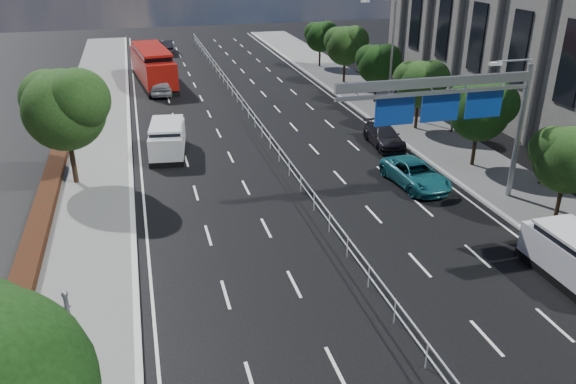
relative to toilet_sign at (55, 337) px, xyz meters
name	(u,v)px	position (x,y,z in m)	size (l,w,h in m)	color
ground	(414,352)	(10.95, 0.00, -2.94)	(160.00, 160.00, 0.00)	black
median_fence	(264,134)	(10.95, 22.50, -2.42)	(0.05, 85.00, 1.02)	silver
hedge_near	(12,319)	(-2.35, 5.00, -2.58)	(1.00, 36.00, 0.44)	black
toilet_sign	(55,337)	(0.00, 0.00, 0.00)	(1.62, 0.18, 4.34)	gray
overhead_gantry	(456,101)	(17.69, 10.05, 2.66)	(10.24, 0.38, 7.45)	gray
streetlight_far	(389,48)	(21.46, 26.00, 2.27)	(2.78, 2.40, 9.00)	gray
near_tree_back	(65,105)	(-0.99, 17.97, 1.67)	(4.84, 4.51, 6.69)	black
far_tree_c	(570,156)	(22.20, 6.98, 0.48)	(3.52, 3.28, 4.94)	black
far_tree_d	(481,108)	(22.20, 14.48, 0.74)	(3.85, 3.59, 5.34)	black
far_tree_e	(421,82)	(22.20, 21.98, 0.61)	(3.63, 3.38, 5.13)	black
far_tree_f	(378,62)	(22.20, 29.48, 0.55)	(3.52, 3.28, 5.02)	black
far_tree_g	(346,44)	(22.20, 36.98, 0.81)	(3.96, 3.69, 5.45)	black
far_tree_h	(321,35)	(22.20, 44.48, 0.48)	(3.41, 3.18, 4.91)	black
white_minivan	(168,139)	(4.39, 21.54, -1.91)	(2.71, 5.09, 2.11)	black
red_bus	(153,65)	(4.49, 41.64, -1.16)	(3.95, 11.70, 3.43)	black
near_car_silver	(161,85)	(4.92, 37.45, -2.14)	(1.89, 4.70, 1.60)	#94979A
near_car_dark	(166,47)	(6.77, 57.30, -2.16)	(1.66, 4.75, 1.57)	black
parked_car_teal	(416,174)	(17.45, 12.81, -2.26)	(2.27, 4.93, 1.37)	#155862
parked_car_dark	(384,136)	(18.53, 19.50, -2.29)	(1.83, 4.50, 1.31)	black
pedestrian_a	(544,170)	(24.35, 10.93, -2.01)	(0.58, 0.38, 1.59)	gray
pedestrian_b	(453,119)	(24.35, 20.69, -1.90)	(0.88, 0.68, 1.80)	gray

